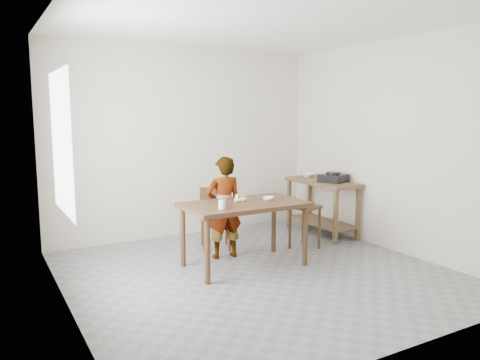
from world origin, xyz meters
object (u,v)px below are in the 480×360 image
child (224,208)px  dining_chair (216,219)px  prep_counter (322,207)px  stool (305,227)px  dining_table (244,234)px

child → dining_chair: size_ratio=1.59×
prep_counter → stool: size_ratio=2.07×
prep_counter → stool: bearing=-144.5°
child → dining_chair: (0.09, 0.40, -0.23)m
dining_table → dining_chair: (0.03, 0.80, 0.02)m
child → prep_counter: bearing=-163.5°
dining_table → dining_chair: dining_chair is taller
dining_table → child: size_ratio=1.12×
dining_table → prep_counter: 1.86m
child → stool: size_ratio=2.16×
dining_table → stool: dining_table is taller
dining_table → stool: size_ratio=2.41×
child → dining_table: bearing=104.7°
prep_counter → child: (-1.77, -0.29, 0.23)m
dining_table → child: child is taller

